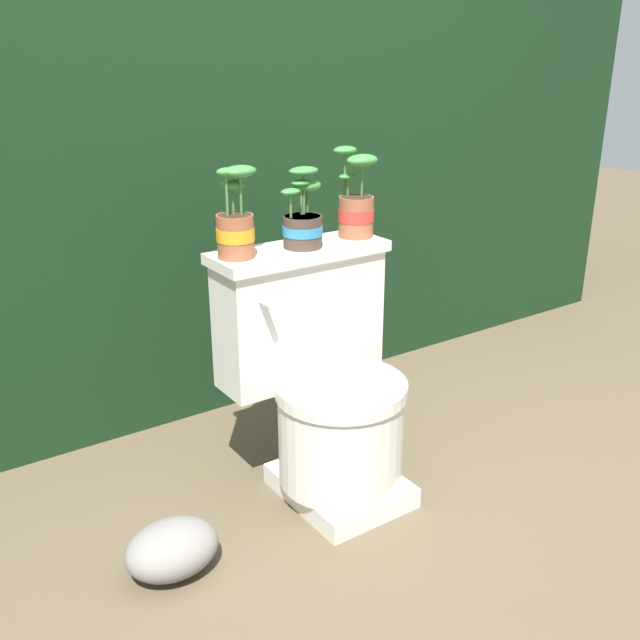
% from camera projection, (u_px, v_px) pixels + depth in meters
% --- Properties ---
extents(ground_plane, '(12.00, 12.00, 0.00)m').
position_uv_depth(ground_plane, '(343.00, 485.00, 2.09)').
color(ground_plane, brown).
extents(hedge_backdrop, '(3.96, 0.85, 1.41)m').
position_uv_depth(hedge_backdrop, '(177.00, 191.00, 2.67)').
color(hedge_backdrop, black).
rests_on(hedge_backdrop, ground).
extents(toilet, '(0.51, 0.48, 0.69)m').
position_uv_depth(toilet, '(323.00, 385.00, 2.01)').
color(toilet, silver).
rests_on(toilet, ground).
extents(potted_plant_left, '(0.11, 0.10, 0.24)m').
position_uv_depth(potted_plant_left, '(235.00, 225.00, 1.83)').
color(potted_plant_left, '#9E5638').
rests_on(potted_plant_left, toilet).
extents(potted_plant_midleft, '(0.15, 0.11, 0.22)m').
position_uv_depth(potted_plant_midleft, '(303.00, 220.00, 1.94)').
color(potted_plant_midleft, '#47382D').
rests_on(potted_plant_midleft, toilet).
extents(potted_plant_middle, '(0.11, 0.12, 0.26)m').
position_uv_depth(potted_plant_middle, '(356.00, 205.00, 2.04)').
color(potted_plant_middle, '#9E5638').
rests_on(potted_plant_middle, toilet).
extents(garden_stone, '(0.23, 0.19, 0.13)m').
position_uv_depth(garden_stone, '(172.00, 549.00, 1.73)').
color(garden_stone, gray).
rests_on(garden_stone, ground).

